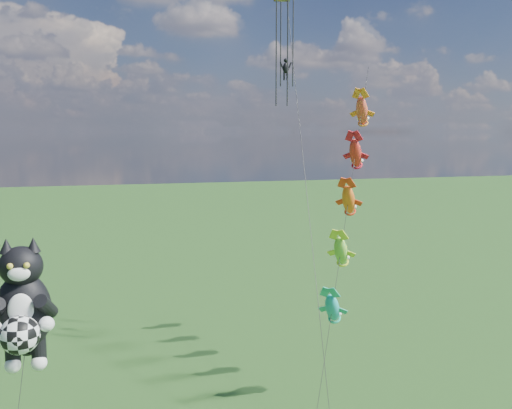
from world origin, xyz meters
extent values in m
ellipsoid|color=black|center=(1.36, 2.99, 7.74)|extent=(2.77, 2.45, 3.46)
ellipsoid|color=black|center=(1.36, 2.88, 9.79)|extent=(2.18, 2.05, 1.75)
cone|color=black|center=(0.81, 2.88, 10.71)|extent=(0.73, 0.73, 0.65)
cone|color=black|center=(1.90, 2.88, 10.71)|extent=(0.73, 0.73, 0.65)
ellipsoid|color=white|center=(1.36, 2.18, 9.63)|extent=(0.99, 0.65, 0.63)
ellipsoid|color=white|center=(1.36, 2.18, 8.06)|extent=(1.15, 0.65, 1.43)
sphere|color=gold|center=(1.03, 2.10, 9.99)|extent=(0.26, 0.26, 0.26)
sphere|color=gold|center=(1.68, 2.10, 9.99)|extent=(0.26, 0.26, 0.26)
sphere|color=white|center=(2.38, 1.85, 7.47)|extent=(0.65, 0.65, 0.65)
sphere|color=white|center=(0.81, 2.83, 5.41)|extent=(0.69, 0.69, 0.69)
sphere|color=white|center=(1.90, 2.83, 5.41)|extent=(0.69, 0.69, 0.69)
sphere|color=white|center=(1.36, 1.53, 7.20)|extent=(1.62, 1.62, 1.62)
cylinder|color=black|center=(19.06, 8.72, 10.15)|extent=(9.01, 13.06, 20.02)
ellipsoid|color=#1995BF|center=(17.08, 5.86, 5.75)|extent=(1.80, 2.13, 2.30)
ellipsoid|color=green|center=(18.34, 7.68, 8.55)|extent=(1.80, 2.13, 2.30)
ellipsoid|color=orange|center=(19.60, 9.50, 11.35)|extent=(1.80, 2.13, 2.30)
ellipsoid|color=red|center=(20.85, 11.33, 14.15)|extent=(1.80, 2.13, 2.30)
ellipsoid|color=red|center=(22.11, 13.15, 16.95)|extent=(1.80, 2.13, 2.30)
cylinder|color=black|center=(15.75, 6.57, 12.16)|extent=(3.08, 16.82, 24.04)
cylinder|color=black|center=(15.65, 12.07, 20.41)|extent=(0.08, 0.08, 6.90)
cylinder|color=black|center=(16.35, 12.07, 20.41)|extent=(0.08, 0.08, 6.90)
cylinder|color=black|center=(16.85, 14.97, 22.83)|extent=(0.08, 0.08, 8.89)
cylinder|color=black|center=(17.69, 14.97, 22.83)|extent=(0.08, 0.08, 8.89)
camera|label=1|loc=(4.85, -22.89, 15.53)|focal=40.00mm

